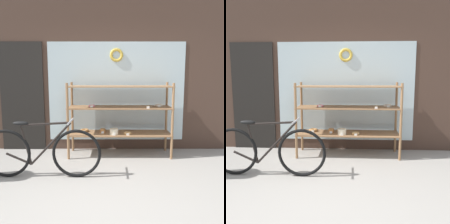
% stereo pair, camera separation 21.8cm
% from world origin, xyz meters
% --- Properties ---
extents(ground_plane, '(30.00, 30.00, 0.00)m').
position_xyz_m(ground_plane, '(0.00, 0.00, 0.00)').
color(ground_plane, gray).
extents(storefront_facade, '(4.76, 0.13, 3.47)m').
position_xyz_m(storefront_facade, '(-0.05, 2.27, 1.68)').
color(storefront_facade, '#473328').
rests_on(storefront_facade, ground_plane).
extents(display_case, '(1.86, 0.55, 1.34)m').
position_xyz_m(display_case, '(0.24, 1.86, 0.80)').
color(display_case, '#8E6642').
rests_on(display_case, ground_plane).
extents(bicycle, '(1.73, 0.46, 0.84)m').
position_xyz_m(bicycle, '(-0.91, 0.83, 0.38)').
color(bicycle, black).
rests_on(bicycle, ground_plane).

